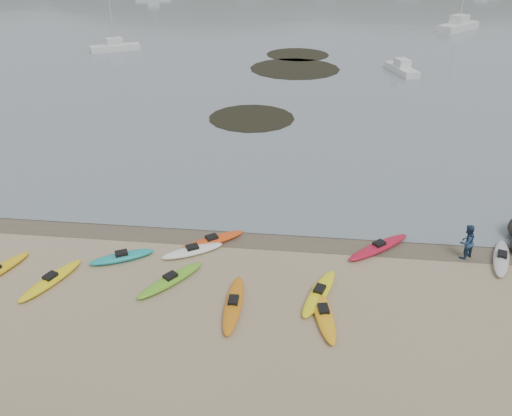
# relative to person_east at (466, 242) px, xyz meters

# --- Properties ---
(ground) EXTENTS (600.00, 600.00, 0.00)m
(ground) POSITION_rel_person_east_xyz_m (-9.91, 0.96, -0.86)
(ground) COLOR tan
(ground) RESTS_ON ground
(wet_sand) EXTENTS (60.00, 60.00, 0.00)m
(wet_sand) POSITION_rel_person_east_xyz_m (-9.91, 0.66, -0.86)
(wet_sand) COLOR brown
(wet_sand) RESTS_ON ground
(kayaks) EXTENTS (24.59, 8.44, 0.34)m
(kayaks) POSITION_rel_person_east_xyz_m (-10.72, -2.58, -0.69)
(kayaks) COLOR yellow
(kayaks) RESTS_ON ground
(person_east) EXTENTS (1.06, 1.02, 1.73)m
(person_east) POSITION_rel_person_east_xyz_m (0.00, 0.00, 0.00)
(person_east) COLOR navy
(person_east) RESTS_ON ground
(kelp_mats) EXTENTS (11.30, 32.05, 0.04)m
(kelp_mats) POSITION_rel_person_east_xyz_m (-10.16, 34.04, -0.83)
(kelp_mats) COLOR black
(kelp_mats) RESTS_ON water
(moored_boats) EXTENTS (86.65, 89.97, 1.22)m
(moored_boats) POSITION_rel_person_east_xyz_m (-1.54, 82.03, -0.31)
(moored_boats) COLOR silver
(moored_boats) RESTS_ON ground
(far_hills) EXTENTS (550.00, 135.00, 80.00)m
(far_hills) POSITION_rel_person_east_xyz_m (29.47, 194.93, -16.79)
(far_hills) COLOR #384235
(far_hills) RESTS_ON ground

